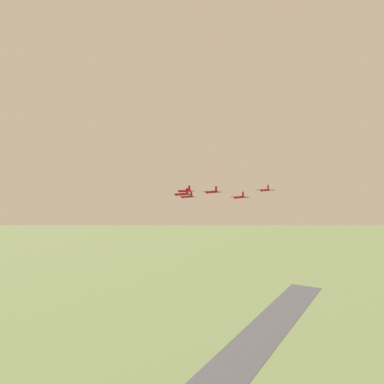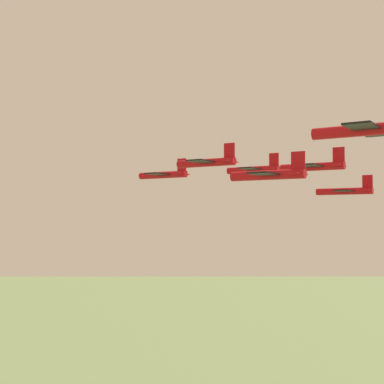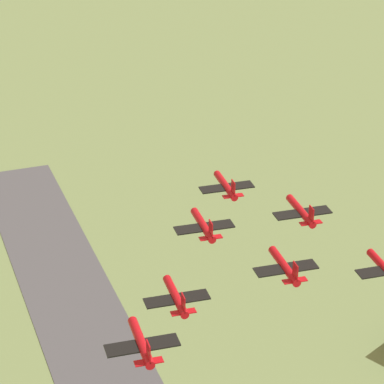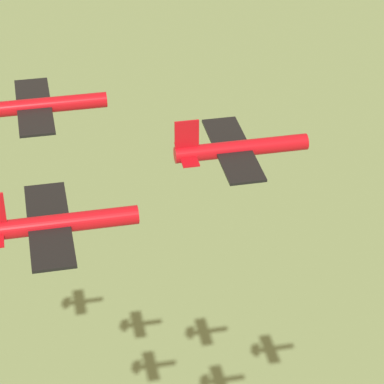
{
  "view_description": "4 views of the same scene",
  "coord_description": "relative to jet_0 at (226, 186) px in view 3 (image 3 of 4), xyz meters",
  "views": [
    {
      "loc": [
        -70.66,
        211.32,
        131.12
      ],
      "look_at": [
        -54.15,
        16.97,
        122.86
      ],
      "focal_mm": 35.0,
      "sensor_mm": 36.0,
      "label": 1
    },
    {
      "loc": [
        -152.89,
        6.72,
        113.81
      ],
      "look_at": [
        -44.15,
        12.83,
        118.64
      ],
      "focal_mm": 50.0,
      "sensor_mm": 36.0,
      "label": 2
    },
    {
      "loc": [
        -161.55,
        -84.8,
        196.48
      ],
      "look_at": [
        -52.01,
        24.27,
        119.34
      ],
      "focal_mm": 85.0,
      "sensor_mm": 36.0,
      "label": 3
    },
    {
      "loc": [
        -4.29,
        -25.56,
        158.87
      ],
      "look_at": [
        -50.58,
        14.33,
        118.55
      ],
      "focal_mm": 85.0,
      "sensor_mm": 36.0,
      "label": 4
    }
  ],
  "objects": [
    {
      "name": "jet_0",
      "position": [
        0.0,
        0.0,
        0.0
      ],
      "size": [
        10.28,
        10.5,
        3.66
      ],
      "rotation": [
        0.0,
        0.0,
        5.77
      ],
      "color": "#B20C14"
    },
    {
      "name": "jet_6",
      "position": [
        -45.53,
        -26.68,
        1.27
      ],
      "size": [
        10.28,
        10.5,
        3.66
      ],
      "rotation": [
        0.0,
        0.0,
        5.77
      ],
      "color": "#B20C14"
    },
    {
      "name": "jet_1",
      "position": [
        -15.18,
        -8.89,
        0.85
      ],
      "size": [
        10.28,
        10.5,
        3.66
      ],
      "rotation": [
        0.0,
        0.0,
        5.77
      ],
      "color": "#B20C14"
    },
    {
      "name": "jet_4",
      "position": [
        -14.78,
        -26.48,
        0.1
      ],
      "size": [
        10.28,
        10.5,
        3.66
      ],
      "rotation": [
        0.0,
        0.0,
        5.77
      ],
      "color": "#B20C14"
    },
    {
      "name": "jet_2",
      "position": [
        0.4,
        -17.58,
        0.98
      ],
      "size": [
        10.28,
        10.5,
        3.66
      ],
      "rotation": [
        0.0,
        0.0,
        5.77
      ],
      "color": "#B20C14"
    },
    {
      "name": "jet_3",
      "position": [
        -30.35,
        -17.78,
        -2.41
      ],
      "size": [
        10.28,
        10.5,
        3.66
      ],
      "rotation": [
        0.0,
        0.0,
        5.77
      ],
      "color": "#B20C14"
    }
  ]
}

